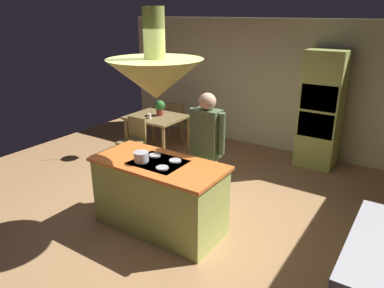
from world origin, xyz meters
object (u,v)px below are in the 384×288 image
(oven_tower, at_px, (322,110))
(person_at_island, at_px, (207,146))
(cooking_pot_on_cooktop, at_px, (141,157))
(potted_plant_on_table, at_px, (160,107))
(chair_by_back_wall, at_px, (178,120))
(kitchen_island, at_px, (160,195))
(chair_facing_island, at_px, (134,138))
(dining_table, at_px, (157,121))
(cup_on_table, at_px, (149,116))

(oven_tower, bearing_deg, person_at_island, -107.54)
(person_at_island, distance_m, cooking_pot_on_cooktop, 0.92)
(oven_tower, bearing_deg, potted_plant_on_table, -158.43)
(oven_tower, xyz_separation_m, chair_by_back_wall, (-2.80, -0.45, -0.53))
(kitchen_island, bearing_deg, potted_plant_on_table, 127.83)
(potted_plant_on_table, bearing_deg, person_at_island, -37.06)
(chair_facing_island, xyz_separation_m, chair_by_back_wall, (0.00, 1.38, 0.00))
(kitchen_island, bearing_deg, dining_table, 128.99)
(cup_on_table, bearing_deg, potted_plant_on_table, 83.90)
(chair_facing_island, bearing_deg, cooking_pot_on_cooktop, -44.98)
(kitchen_island, relative_size, chair_facing_island, 1.94)
(kitchen_island, xyz_separation_m, cup_on_table, (-1.70, 1.87, 0.34))
(oven_tower, height_order, cup_on_table, oven_tower)
(kitchen_island, bearing_deg, chair_facing_island, 140.35)
(person_at_island, xyz_separation_m, chair_by_back_wall, (-1.99, 2.12, -0.48))
(chair_facing_island, distance_m, cup_on_table, 0.55)
(dining_table, distance_m, cup_on_table, 0.28)
(chair_facing_island, xyz_separation_m, cup_on_table, (0.00, 0.46, 0.30))
(person_at_island, distance_m, chair_facing_island, 2.17)
(kitchen_island, xyz_separation_m, person_at_island, (0.29, 0.67, 0.51))
(dining_table, distance_m, potted_plant_on_table, 0.27)
(chair_facing_island, distance_m, chair_by_back_wall, 1.38)
(dining_table, relative_size, person_at_island, 0.61)
(person_at_island, height_order, chair_by_back_wall, person_at_island)
(oven_tower, height_order, potted_plant_on_table, oven_tower)
(dining_table, xyz_separation_m, chair_facing_island, (0.00, -0.69, -0.16))
(kitchen_island, xyz_separation_m, chair_facing_island, (-1.70, 1.41, 0.04))
(cup_on_table, bearing_deg, oven_tower, 26.21)
(kitchen_island, relative_size, cup_on_table, 18.79)
(dining_table, relative_size, cup_on_table, 11.55)
(chair_by_back_wall, bearing_deg, cooking_pot_on_cooktop, 117.80)
(dining_table, bearing_deg, chair_by_back_wall, 90.00)
(potted_plant_on_table, xyz_separation_m, cup_on_table, (-0.03, -0.28, -0.12))
(chair_by_back_wall, xyz_separation_m, cup_on_table, (0.00, -0.93, 0.30))
(chair_by_back_wall, bearing_deg, potted_plant_on_table, 92.84)
(cooking_pot_on_cooktop, bearing_deg, dining_table, 124.63)
(person_at_island, relative_size, potted_plant_on_table, 5.68)
(dining_table, xyz_separation_m, chair_by_back_wall, (0.00, 0.69, -0.16))
(kitchen_island, xyz_separation_m, cooking_pot_on_cooktop, (-0.16, -0.13, 0.54))
(chair_facing_island, bearing_deg, potted_plant_on_table, 87.53)
(kitchen_island, xyz_separation_m, chair_by_back_wall, (-1.70, 2.79, 0.04))
(dining_table, distance_m, cooking_pot_on_cooktop, 2.73)
(person_at_island, relative_size, chair_by_back_wall, 1.96)
(chair_by_back_wall, distance_m, cooking_pot_on_cooktop, 3.34)
(dining_table, bearing_deg, cup_on_table, -89.61)
(oven_tower, height_order, dining_table, oven_tower)
(oven_tower, xyz_separation_m, cup_on_table, (-2.80, -1.38, -0.23))
(cup_on_table, xyz_separation_m, cooking_pot_on_cooktop, (1.54, -2.00, 0.20))
(dining_table, bearing_deg, chair_facing_island, -90.00)
(oven_tower, bearing_deg, chair_by_back_wall, -170.83)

